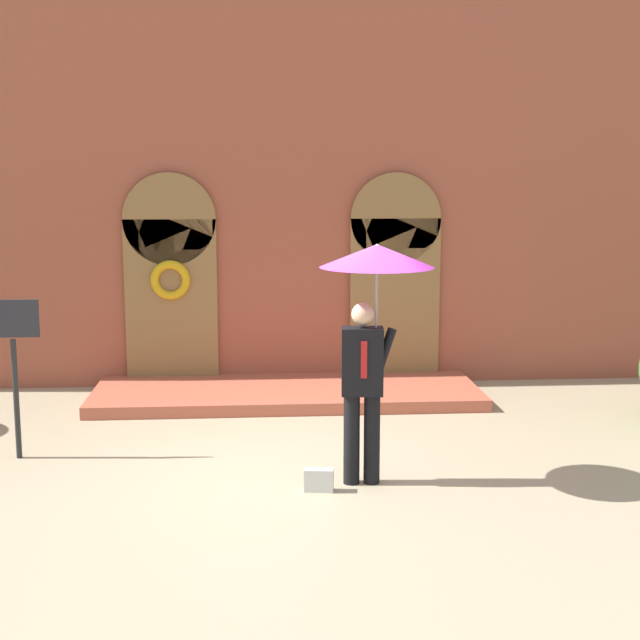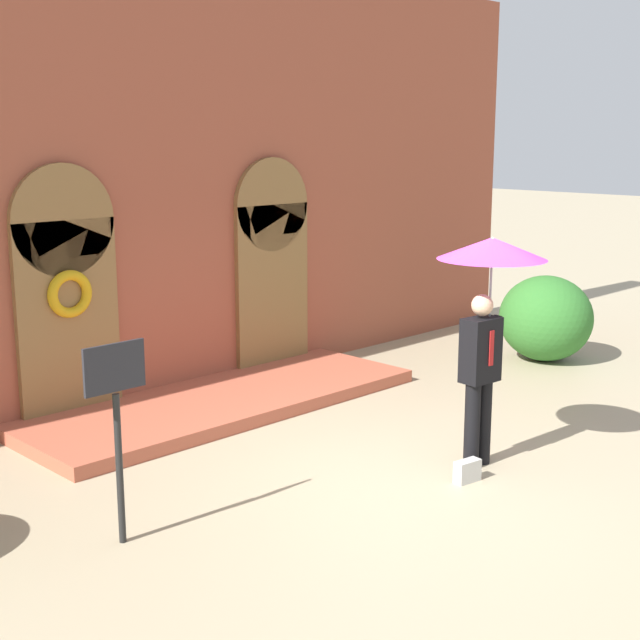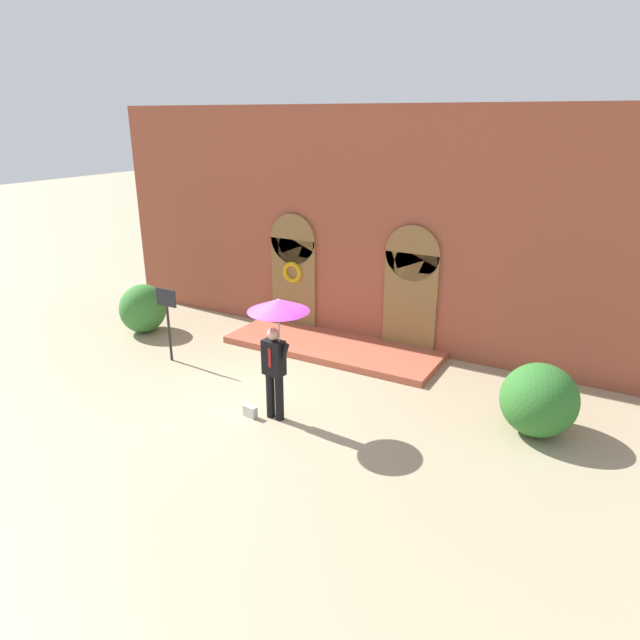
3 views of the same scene
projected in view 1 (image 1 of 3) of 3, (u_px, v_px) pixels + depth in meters
ground_plane at (298, 473)px, 9.10m from camera, size 80.00×80.00×0.00m
building_facade at (283, 198)px, 12.76m from camera, size 14.00×2.30×5.60m
person_with_umbrella at (373, 291)px, 8.50m from camera, size 1.10×1.10×2.36m
handbag at (319, 480)px, 8.56m from camera, size 0.29×0.16×0.22m
sign_post at (14, 352)px, 9.40m from camera, size 0.56×0.06×1.72m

